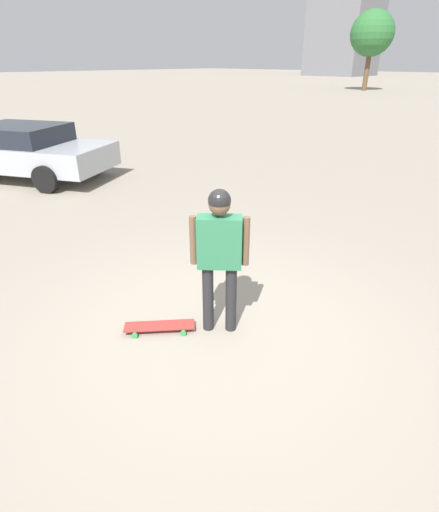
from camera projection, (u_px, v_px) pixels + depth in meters
The scene contains 5 objects.
ground_plane at pixel (220, 328), 4.53m from camera, with size 220.00×220.00×0.00m, color gray.
person at pixel (220, 247), 4.08m from camera, with size 0.45×0.48×1.63m.
skateboard at pixel (160, 326), 4.46m from camera, with size 0.71×0.66×0.07m.
car_parked_near at pixel (19, 150), 10.01m from camera, with size 3.84×4.99×1.31m.
tree_distant at pixel (372, 34), 37.26m from camera, with size 4.01×4.01×6.98m.
Camera 1 is at (2.66, 2.56, 2.74)m, focal length 28.00 mm.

